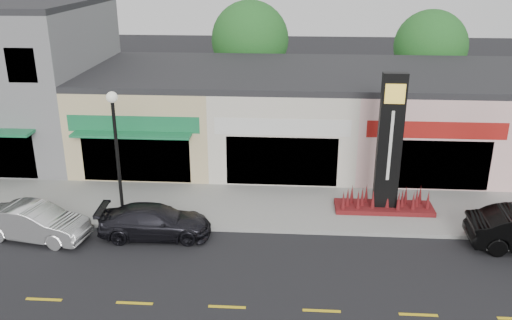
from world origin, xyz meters
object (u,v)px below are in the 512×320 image
object	(u,v)px
car_white_van	(35,222)
car_dark_sedan	(155,221)
lamp_west_near	(116,144)
pylon_sign	(388,164)

from	to	relation	value
car_white_van	car_dark_sedan	bearing A→B (deg)	-73.80
lamp_west_near	car_dark_sedan	bearing A→B (deg)	-32.37
lamp_west_near	pylon_sign	distance (m)	11.19
pylon_sign	car_dark_sedan	xyz separation A→B (m)	(-9.39, -2.72, -1.63)
car_dark_sedan	pylon_sign	bearing A→B (deg)	-76.52
pylon_sign	car_white_van	distance (m)	14.47
pylon_sign	car_white_van	size ratio (longest dim) A/B	1.42
lamp_west_near	pylon_sign	bearing A→B (deg)	8.77
pylon_sign	car_white_van	xyz separation A→B (m)	(-14.02, -3.22, -1.58)
lamp_west_near	pylon_sign	size ratio (longest dim) A/B	0.91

